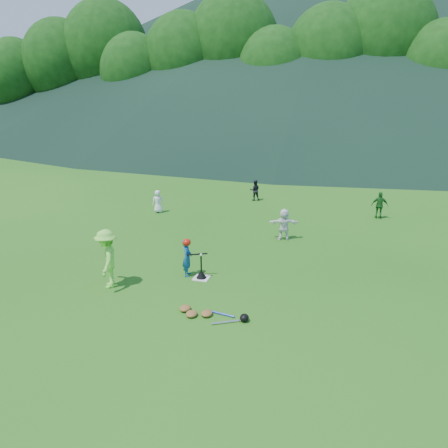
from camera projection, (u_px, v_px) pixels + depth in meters
name	position (u px, v px, depth m)	size (l,w,h in m)	color
ground	(201.00, 278.00, 12.77)	(120.00, 120.00, 0.00)	#1D5914
home_plate	(201.00, 278.00, 12.77)	(0.45, 0.45, 0.02)	silver
baseball	(201.00, 255.00, 12.54)	(0.08, 0.08, 0.08)	white
batter_child	(187.00, 258.00, 12.80)	(0.41, 0.27, 1.12)	navy
adult_coach	(107.00, 259.00, 12.02)	(1.07, 0.62, 1.66)	#80ED45
fielder_a	(158.00, 201.00, 19.20)	(0.49, 0.32, 1.01)	white
fielder_b	(255.00, 190.00, 21.26)	(0.49, 0.38, 1.00)	black
fielder_c	(380.00, 205.00, 18.33)	(0.67, 0.28, 1.15)	#1C5F20
fielder_d	(284.00, 224.00, 15.82)	(1.08, 0.34, 1.16)	white
batting_tee	(201.00, 274.00, 12.73)	(0.30, 0.30, 0.68)	black
batter_gear	(188.00, 243.00, 12.66)	(0.72, 0.27, 0.48)	red
equipment_pile	(207.00, 313.00, 10.67)	(1.80, 0.68, 0.19)	olive
outfield_fence	(301.00, 141.00, 38.28)	(70.07, 0.08, 1.33)	gray
tree_line	(314.00, 54.00, 41.30)	(70.04, 11.40, 14.82)	#382314
distant_hills	(294.00, 34.00, 85.29)	(155.00, 140.00, 32.00)	black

